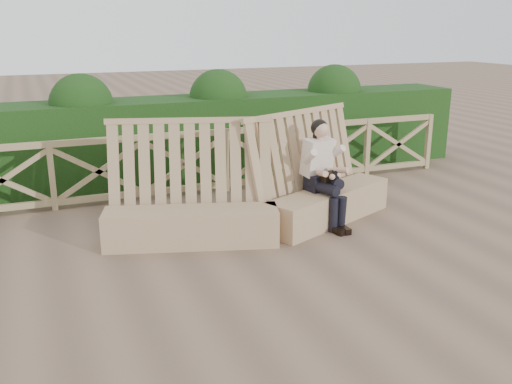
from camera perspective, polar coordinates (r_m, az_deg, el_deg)
name	(u,v)px	position (r m, az deg, el deg)	size (l,w,h in m)	color
ground	(267,275)	(6.73, 1.09, -8.29)	(60.00, 60.00, 0.00)	brown
bench	(262,203)	(7.99, 0.58, -1.08)	(4.44, 1.61, 1.62)	#9F7F5A
woman	(323,169)	(8.24, 6.71, 2.29)	(0.49, 0.95, 1.52)	black
guardrail	(186,164)	(9.70, -7.05, 2.84)	(10.10, 0.09, 1.10)	#998359
hedge	(168,139)	(10.79, -8.78, 5.24)	(12.00, 1.20, 1.50)	black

